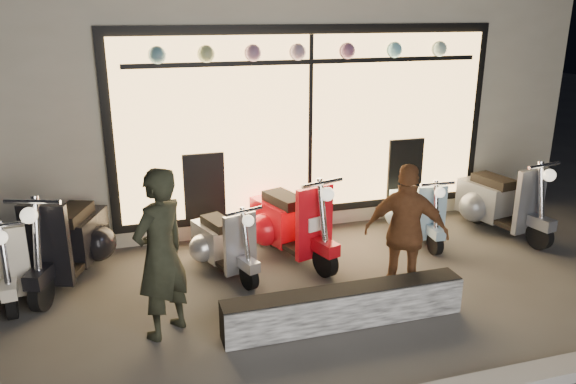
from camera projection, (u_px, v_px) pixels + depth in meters
name	position (u px, v px, depth m)	size (l,w,h in m)	color
ground	(296.00, 298.00, 6.24)	(40.00, 40.00, 0.00)	#383533
shop_building	(214.00, 65.00, 10.13)	(10.20, 6.23, 4.20)	beige
graffiti_barrier	(345.00, 307.00, 5.67)	(2.51, 0.28, 0.40)	black
scooter_silver	(221.00, 241.00, 6.86)	(0.67, 1.26, 0.91)	black
scooter_red	(287.00, 221.00, 7.27)	(0.82, 1.57, 1.12)	black
scooter_black	(72.00, 238.00, 6.67)	(0.89, 1.62, 1.16)	black
scooter_cream	(11.00, 257.00, 6.35)	(0.53, 1.37, 0.98)	black
scooter_blue	(414.00, 211.00, 7.87)	(0.46, 1.29, 0.92)	black
scooter_grey	(495.00, 200.00, 8.08)	(0.69, 1.57, 1.11)	black
man	(161.00, 254.00, 5.32)	(0.62, 0.41, 1.70)	black
woman	(406.00, 233.00, 6.05)	(0.90, 0.37, 1.53)	brown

